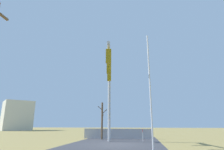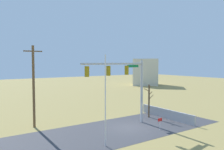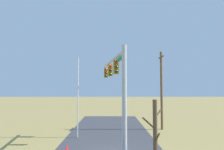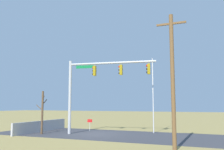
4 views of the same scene
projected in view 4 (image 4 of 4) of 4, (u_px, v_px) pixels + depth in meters
The scene contains 9 objects.
ground_plane at pixel (96, 134), 23.61m from camera, with size 160.00×160.00×0.00m, color #9E894C.
road_surface at pixel (137, 136), 22.06m from camera, with size 28.00×8.00×0.01m, color #3D3D42.
sidewalk_corner at pixel (60, 133), 24.14m from camera, with size 6.00×6.00×0.01m, color #B7B5AD.
retaining_fence at pixel (42, 126), 25.62m from camera, with size 0.20×8.13×1.14m, color #A8A8AD.
signal_mast at pixel (95, 80), 23.75m from camera, with size 8.42×1.57×7.07m.
flagpole at pixel (153, 95), 24.87m from camera, with size 0.10×0.10×7.47m, color silver.
utility_pole at pixel (173, 78), 15.67m from camera, with size 1.90×0.26×8.60m.
bare_tree at pixel (42, 112), 23.79m from camera, with size 1.27×1.02×4.10m.
open_sign at pixel (90, 122), 26.70m from camera, with size 0.56×0.04×1.22m.
Camera 4 is at (-10.77, 21.63, 2.78)m, focal length 39.84 mm.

